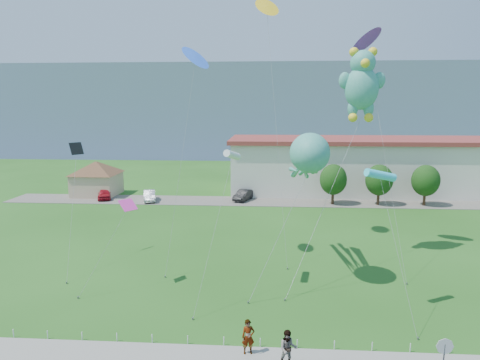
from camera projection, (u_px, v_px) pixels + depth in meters
name	position (u px, v px, depth m)	size (l,w,h in m)	color
ground	(243.00, 334.00, 24.69)	(160.00, 160.00, 0.00)	#205217
sidewalk	(240.00, 360.00, 21.97)	(80.00, 2.50, 0.10)	gray
parking_strip	(258.00, 201.00, 59.11)	(70.00, 6.00, 0.06)	#59544C
hill_ridge	(265.00, 108.00, 140.61)	(160.00, 50.00, 25.00)	slate
pavilion	(97.00, 175.00, 63.13)	(9.20, 9.20, 5.00)	tan
warehouse	(429.00, 165.00, 65.56)	(61.00, 15.00, 8.20)	beige
stop_sign	(444.00, 351.00, 19.61)	(0.80, 0.07, 2.50)	slate
rope_fence	(242.00, 342.00, 23.37)	(26.05, 0.05, 0.50)	white
tree_near	(333.00, 180.00, 56.90)	(3.60, 3.60, 5.47)	#3F2B19
tree_mid	(379.00, 180.00, 56.51)	(3.60, 3.60, 5.47)	#3F2B19
tree_far	(426.00, 181.00, 56.11)	(3.60, 3.60, 5.47)	#3F2B19
pedestrian_left	(248.00, 337.00, 22.39)	(0.68, 0.45, 1.86)	gray
pedestrian_right	(288.00, 349.00, 21.25)	(0.93, 0.72, 1.91)	gray
parked_car_red	(105.00, 194.00, 60.64)	(1.76, 4.39, 1.49)	#AA1422
parked_car_silver	(149.00, 196.00, 59.31)	(1.53, 4.39, 1.45)	#BAB8BF
parked_car_black	(243.00, 195.00, 59.71)	(1.52, 4.37, 1.44)	black
octopus_kite	(308.00, 161.00, 31.50)	(5.64, 10.38, 11.14)	teal
teddy_bear_kite	(362.00, 83.00, 35.61)	(8.47, 11.16, 17.79)	teal
small_kite_black	(75.00, 161.00, 36.03)	(2.31, 7.23, 9.84)	black
small_kite_purple	(367.00, 46.00, 36.60)	(2.95, 9.12, 19.24)	purple
small_kite_blue	(195.00, 62.00, 34.22)	(2.82, 5.25, 17.54)	blue
small_kite_cyan	(381.00, 176.00, 26.23)	(1.91, 4.84, 9.23)	#36DAF5
small_kite_white	(232.00, 156.00, 29.73)	(2.32, 6.52, 10.06)	white
small_kite_pink	(124.00, 213.00, 30.45)	(3.57, 3.33, 6.44)	#EF35AA
small_kite_orange	(267.00, 14.00, 38.45)	(2.88, 8.55, 22.54)	gold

